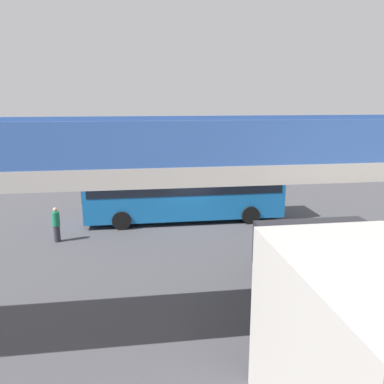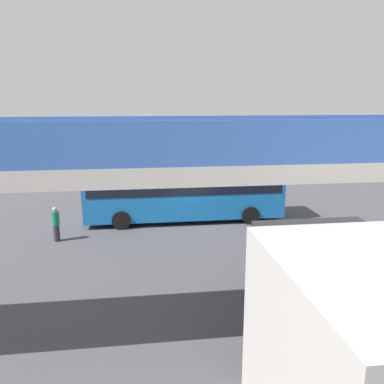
# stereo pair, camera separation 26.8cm
# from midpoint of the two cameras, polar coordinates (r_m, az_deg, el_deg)

# --- Properties ---
(ground) EXTENTS (80.00, 80.00, 0.00)m
(ground) POSITION_cam_midpoint_polar(r_m,az_deg,el_deg) (23.41, 0.05, -4.45)
(ground) COLOR #424247
(city_bus) EXTENTS (11.54, 2.85, 3.15)m
(city_bus) POSITION_cam_midpoint_polar(r_m,az_deg,el_deg) (23.53, -0.78, 0.40)
(city_bus) COLOR #196BB7
(city_bus) RESTS_ON ground
(parked_van) EXTENTS (4.80, 2.17, 2.05)m
(parked_van) POSITION_cam_midpoint_polar(r_m,az_deg,el_deg) (17.41, 17.37, -7.31)
(parked_van) COLOR black
(parked_van) RESTS_ON ground
(pedestrian) EXTENTS (0.38, 0.38, 1.79)m
(pedestrian) POSITION_cam_midpoint_polar(r_m,az_deg,el_deg) (21.38, -18.50, -4.40)
(pedestrian) COLOR #2D2D38
(pedestrian) RESTS_ON ground
(lane_dash_leftmost) EXTENTS (2.00, 0.20, 0.01)m
(lane_dash_leftmost) POSITION_cam_midpoint_polar(r_m,az_deg,el_deg) (26.94, 7.67, -2.19)
(lane_dash_leftmost) COLOR silver
(lane_dash_leftmost) RESTS_ON ground
(lane_dash_left) EXTENTS (2.00, 0.20, 0.01)m
(lane_dash_left) POSITION_cam_midpoint_polar(r_m,az_deg,el_deg) (26.18, -0.81, -2.52)
(lane_dash_left) COLOR silver
(lane_dash_left) RESTS_ON ground
(lane_dash_centre) EXTENTS (2.00, 0.20, 0.01)m
(lane_dash_centre) POSITION_cam_midpoint_polar(r_m,az_deg,el_deg) (26.03, -9.60, -2.80)
(lane_dash_centre) COLOR silver
(lane_dash_centre) RESTS_ON ground
(pedestrian_overpass) EXTENTS (31.88, 2.60, 6.60)m
(pedestrian_overpass) POSITION_cam_midpoint_polar(r_m,az_deg,el_deg) (11.24, 7.94, 1.92)
(pedestrian_overpass) COLOR #B2ADA5
(pedestrian_overpass) RESTS_ON ground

